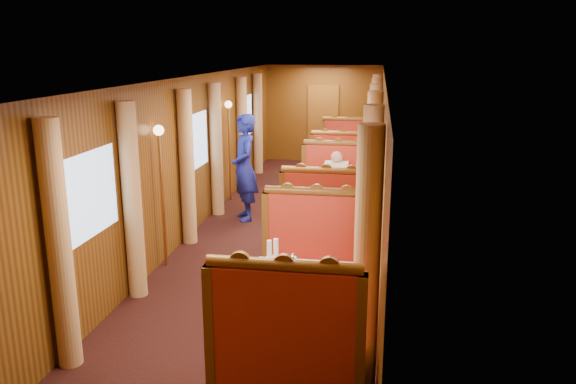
% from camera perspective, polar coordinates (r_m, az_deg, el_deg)
% --- Properties ---
extents(floor, '(3.00, 12.00, 0.01)m').
position_cam_1_polar(floor, '(9.26, -0.19, -3.96)').
color(floor, black).
rests_on(floor, ground).
extents(ceiling, '(3.00, 12.00, 0.01)m').
position_cam_1_polar(ceiling, '(8.80, -0.21, 11.68)').
color(ceiling, silver).
rests_on(ceiling, wall_left).
extents(wall_far, '(3.00, 0.01, 2.50)m').
position_cam_1_polar(wall_far, '(14.84, 3.59, 7.93)').
color(wall_far, brown).
rests_on(wall_far, floor).
extents(wall_near, '(3.00, 0.01, 2.50)m').
position_cam_1_polar(wall_near, '(3.46, -17.10, -15.14)').
color(wall_near, brown).
rests_on(wall_near, floor).
extents(wall_left, '(0.01, 12.00, 2.50)m').
position_cam_1_polar(wall_left, '(9.31, -9.37, 3.88)').
color(wall_left, brown).
rests_on(wall_left, floor).
extents(wall_right, '(0.01, 12.00, 2.50)m').
position_cam_1_polar(wall_right, '(8.84, 9.46, 3.32)').
color(wall_right, brown).
rests_on(wall_right, floor).
extents(doorway_far, '(0.80, 0.04, 2.00)m').
position_cam_1_polar(doorway_far, '(14.84, 3.56, 6.95)').
color(doorway_far, brown).
rests_on(doorway_far, floor).
extents(table_near, '(1.05, 0.72, 0.75)m').
position_cam_1_polar(table_near, '(5.81, 1.56, -11.59)').
color(table_near, white).
rests_on(table_near, floor).
extents(banquette_near_fwd, '(1.30, 0.55, 1.34)m').
position_cam_1_polar(banquette_near_fwd, '(4.90, -0.08, -16.22)').
color(banquette_near_fwd, '#AB131B').
rests_on(banquette_near_fwd, floor).
extents(banquette_near_aft, '(1.30, 0.55, 1.34)m').
position_cam_1_polar(banquette_near_aft, '(6.71, 2.72, -7.45)').
color(banquette_near_aft, '#AB131B').
rests_on(banquette_near_aft, floor).
extents(table_mid, '(1.05, 0.72, 0.75)m').
position_cam_1_polar(table_mid, '(9.07, 4.49, -1.93)').
color(table_mid, white).
rests_on(table_mid, floor).
extents(banquette_mid_fwd, '(1.30, 0.55, 1.34)m').
position_cam_1_polar(banquette_mid_fwd, '(8.09, 3.90, -3.60)').
color(banquette_mid_fwd, '#AB131B').
rests_on(banquette_mid_fwd, floor).
extents(banquette_mid_aft, '(1.30, 0.55, 1.34)m').
position_cam_1_polar(banquette_mid_aft, '(10.03, 4.98, -0.05)').
color(banquette_mid_aft, '#AB131B').
rests_on(banquette_mid_aft, floor).
extents(table_far, '(1.05, 0.72, 0.75)m').
position_cam_1_polar(table_far, '(12.46, 5.83, 2.55)').
color(table_far, white).
rests_on(table_far, floor).
extents(banquette_far_fwd, '(1.30, 0.55, 1.34)m').
position_cam_1_polar(banquette_far_fwd, '(11.46, 5.53, 1.76)').
color(banquette_far_fwd, '#AB131B').
rests_on(banquette_far_fwd, floor).
extents(banquette_far_aft, '(1.30, 0.55, 1.34)m').
position_cam_1_polar(banquette_far_aft, '(13.44, 6.10, 3.63)').
color(banquette_far_aft, '#AB131B').
rests_on(banquette_far_aft, floor).
extents(tea_tray, '(0.39, 0.32, 0.01)m').
position_cam_1_polar(tea_tray, '(5.62, 0.34, -8.23)').
color(tea_tray, silver).
rests_on(tea_tray, table_near).
extents(teapot_left, '(0.16, 0.12, 0.13)m').
position_cam_1_polar(teapot_left, '(5.53, -0.23, -7.98)').
color(teapot_left, silver).
rests_on(teapot_left, tea_tray).
extents(teapot_right, '(0.15, 0.13, 0.11)m').
position_cam_1_polar(teapot_right, '(5.56, 1.09, -7.95)').
color(teapot_right, silver).
rests_on(teapot_right, tea_tray).
extents(teapot_back, '(0.16, 0.12, 0.12)m').
position_cam_1_polar(teapot_back, '(5.72, 0.52, -7.24)').
color(teapot_back, silver).
rests_on(teapot_back, tea_tray).
extents(fruit_plate, '(0.23, 0.23, 0.05)m').
position_cam_1_polar(fruit_plate, '(5.51, 4.16, -8.63)').
color(fruit_plate, white).
rests_on(fruit_plate, table_near).
extents(cup_inboard, '(0.08, 0.08, 0.26)m').
position_cam_1_polar(cup_inboard, '(5.81, -1.91, -6.41)').
color(cup_inboard, white).
rests_on(cup_inboard, table_near).
extents(cup_outboard, '(0.08, 0.08, 0.26)m').
position_cam_1_polar(cup_outboard, '(5.85, -1.24, -6.24)').
color(cup_outboard, white).
rests_on(cup_outboard, table_near).
extents(rose_vase_mid, '(0.06, 0.06, 0.36)m').
position_cam_1_polar(rose_vase_mid, '(8.90, 4.43, 1.44)').
color(rose_vase_mid, silver).
rests_on(rose_vase_mid, table_mid).
extents(rose_vase_far, '(0.06, 0.06, 0.36)m').
position_cam_1_polar(rose_vase_far, '(12.33, 5.87, 5.04)').
color(rose_vase_far, silver).
rests_on(rose_vase_far, table_far).
extents(window_left_near, '(0.01, 1.20, 0.90)m').
position_cam_1_polar(window_left_near, '(6.12, -19.60, -0.35)').
color(window_left_near, '#91ADD3').
rests_on(window_left_near, wall_left).
extents(curtain_left_near_a, '(0.22, 0.22, 2.35)m').
position_cam_1_polar(curtain_left_near_a, '(5.50, -22.24, -5.21)').
color(curtain_left_near_a, '#E0B072').
rests_on(curtain_left_near_a, floor).
extents(curtain_left_near_b, '(0.22, 0.22, 2.35)m').
position_cam_1_polar(curtain_left_near_b, '(6.81, -15.54, -0.97)').
color(curtain_left_near_b, '#E0B072').
rests_on(curtain_left_near_b, floor).
extents(window_right_near, '(0.01, 1.20, 0.90)m').
position_cam_1_polar(window_right_near, '(5.38, 9.42, -1.64)').
color(window_right_near, '#91ADD3').
rests_on(window_right_near, wall_right).
extents(curtain_right_near_a, '(0.22, 0.22, 2.35)m').
position_cam_1_polar(curtain_right_near_a, '(4.73, 8.00, -7.39)').
color(curtain_right_near_a, '#E0B072').
rests_on(curtain_right_near_a, floor).
extents(curtain_right_near_b, '(0.22, 0.22, 2.35)m').
position_cam_1_polar(curtain_right_near_b, '(6.21, 8.34, -2.08)').
color(curtain_right_near_b, '#E0B072').
rests_on(curtain_right_near_b, floor).
extents(window_left_mid, '(0.01, 1.20, 0.90)m').
position_cam_1_polar(window_left_mid, '(9.27, -9.33, 5.10)').
color(window_left_mid, '#91ADD3').
rests_on(window_left_mid, wall_left).
extents(curtain_left_mid_a, '(0.22, 0.22, 2.35)m').
position_cam_1_polar(curtain_left_mid_a, '(8.56, -10.22, 2.42)').
color(curtain_left_mid_a, '#E0B072').
rests_on(curtain_left_mid_a, floor).
extents(curtain_left_mid_b, '(0.22, 0.22, 2.35)m').
position_cam_1_polar(curtain_left_mid_b, '(10.02, -7.30, 4.26)').
color(curtain_left_mid_b, '#E0B072').
rests_on(curtain_left_mid_b, floor).
extents(window_right_mid, '(0.01, 1.20, 0.90)m').
position_cam_1_polar(window_right_mid, '(8.80, 9.42, 4.60)').
color(window_right_mid, '#91ADD3').
rests_on(window_right_mid, wall_right).
extents(curtain_right_mid_a, '(0.22, 0.22, 2.35)m').
position_cam_1_polar(curtain_right_mid_a, '(8.09, 8.59, 1.79)').
color(curtain_right_mid_a, '#E0B072').
rests_on(curtain_right_mid_a, floor).
extents(curtain_right_mid_b, '(0.22, 0.22, 2.35)m').
position_cam_1_polar(curtain_right_mid_b, '(9.62, 8.72, 3.79)').
color(curtain_right_mid_b, '#E0B072').
rests_on(curtain_right_mid_b, floor).
extents(window_left_far, '(0.01, 1.20, 0.90)m').
position_cam_1_polar(window_left_far, '(12.60, -4.33, 7.68)').
color(window_left_far, '#91ADD3').
rests_on(window_left_far, wall_left).
extents(curtain_left_far_a, '(0.22, 0.22, 2.35)m').
position_cam_1_polar(curtain_left_far_a, '(11.86, -4.68, 5.91)').
color(curtain_left_far_a, '#E0B072').
rests_on(curtain_left_far_a, floor).
extents(curtain_left_far_b, '(0.22, 0.22, 2.35)m').
position_cam_1_polar(curtain_left_far_b, '(13.37, -3.09, 6.90)').
color(curtain_left_far_b, '#E0B072').
rests_on(curtain_left_far_b, floor).
extents(window_right_far, '(0.01, 1.20, 0.90)m').
position_cam_1_polar(window_right_far, '(12.26, 9.42, 7.34)').
color(window_right_far, '#91ADD3').
rests_on(window_right_far, wall_right).
extents(curtain_right_far_a, '(0.22, 0.22, 2.35)m').
position_cam_1_polar(curtain_right_far_a, '(11.53, 8.84, 5.54)').
color(curtain_right_far_a, '#E0B072').
rests_on(curtain_right_far_a, floor).
extents(curtain_right_far_b, '(0.22, 0.22, 2.35)m').
position_cam_1_polar(curtain_right_far_b, '(13.07, 8.90, 6.57)').
color(curtain_right_far_b, '#E0B072').
rests_on(curtain_right_far_b, floor).
extents(sconce_left_fore, '(0.14, 0.14, 1.95)m').
position_cam_1_polar(sconce_left_fore, '(7.64, -12.81, 2.45)').
color(sconce_left_fore, '#BF8C3F').
rests_on(sconce_left_fore, floor).
extents(sconce_right_fore, '(0.14, 0.14, 1.95)m').
position_cam_1_polar(sconce_right_fore, '(7.09, 8.71, 1.74)').
color(sconce_right_fore, '#BF8C3F').
rests_on(sconce_right_fore, floor).
extents(sconce_left_aft, '(0.14, 0.14, 1.95)m').
position_cam_1_polar(sconce_left_aft, '(10.91, -6.01, 6.25)').
color(sconce_left_aft, '#BF8C3F').
rests_on(sconce_left_aft, floor).
extents(sconce_right_aft, '(0.14, 0.14, 1.95)m').
position_cam_1_polar(sconce_right_aft, '(10.54, 8.94, 5.86)').
color(sconce_right_aft, '#BF8C3F').
rests_on(sconce_right_aft, floor).
extents(steward, '(0.68, 0.80, 1.85)m').
position_cam_1_polar(steward, '(9.70, -4.44, 2.48)').
color(steward, navy).
rests_on(steward, floor).
extents(passenger, '(0.40, 0.44, 0.76)m').
position_cam_1_polar(passenger, '(9.70, 4.90, 1.38)').
color(passenger, beige).
rests_on(passenger, banquette_mid_aft).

